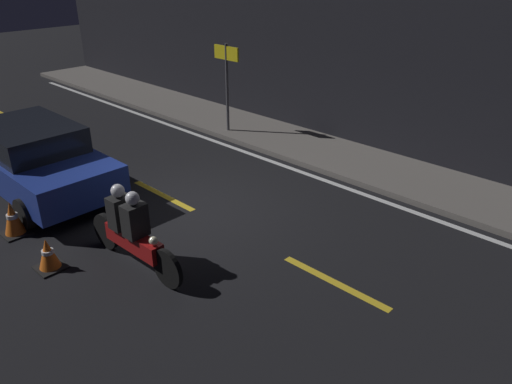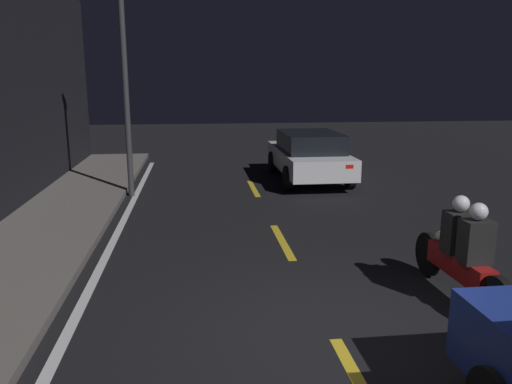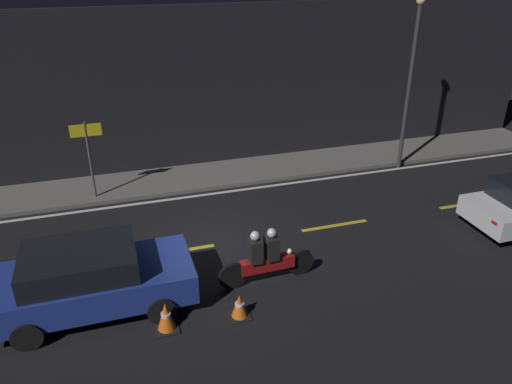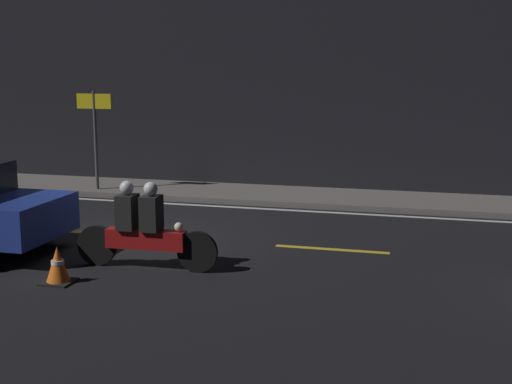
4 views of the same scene
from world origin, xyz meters
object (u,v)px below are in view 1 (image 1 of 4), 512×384
traffic_cone_near (13,219)px  traffic_cone_mid (48,254)px  sedan_blue (35,158)px  shop_sign (227,70)px  motorcycle (131,230)px

traffic_cone_near → traffic_cone_mid: bearing=-2.5°
sedan_blue → traffic_cone_mid: sedan_blue is taller
traffic_cone_mid → sedan_blue: bearing=157.7°
traffic_cone_near → shop_sign: 6.85m
traffic_cone_near → shop_sign: bearing=100.8°
traffic_cone_mid → traffic_cone_near: bearing=177.5°
sedan_blue → traffic_cone_mid: 3.22m
sedan_blue → shop_sign: 5.53m
sedan_blue → motorcycle: (3.84, -0.17, -0.14)m
sedan_blue → traffic_cone_near: size_ratio=6.43×
traffic_cone_near → sedan_blue: bearing=141.0°
motorcycle → traffic_cone_near: motorcycle is taller
sedan_blue → shop_sign: size_ratio=1.75×
traffic_cone_near → traffic_cone_mid: 1.54m
sedan_blue → traffic_cone_near: 1.87m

